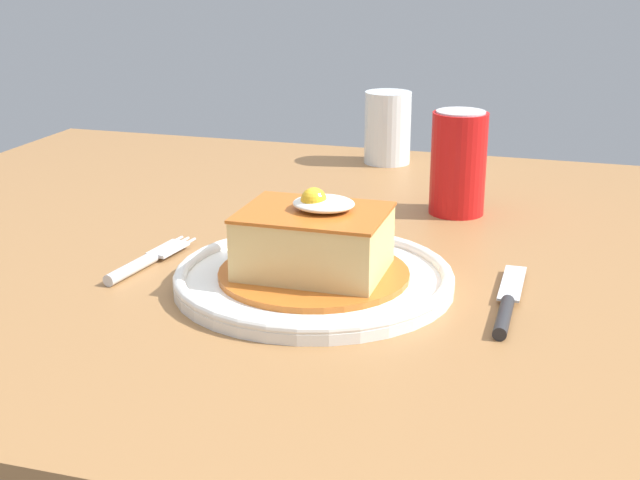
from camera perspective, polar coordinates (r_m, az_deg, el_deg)
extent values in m
cube|color=olive|center=(0.96, 1.37, -1.43)|extent=(1.25, 0.94, 0.04)
cylinder|color=olive|center=(1.64, -13.75, -7.20)|extent=(0.07, 0.07, 0.70)
cylinder|color=white|center=(0.83, -0.40, -2.70)|extent=(0.26, 0.26, 0.01)
torus|color=white|center=(0.83, -0.40, -2.22)|extent=(0.26, 0.26, 0.01)
cylinder|color=#B75B1E|center=(0.83, -0.40, -2.19)|extent=(0.18, 0.18, 0.01)
cube|color=#DBB770|center=(0.82, -0.40, -0.17)|extent=(0.13, 0.10, 0.06)
cube|color=#B75B1E|center=(0.81, -0.41, 1.80)|extent=(0.13, 0.10, 0.00)
ellipsoid|color=white|center=(0.81, 0.24, 2.37)|extent=(0.06, 0.05, 0.01)
sphere|color=yellow|center=(0.81, -0.41, 2.58)|extent=(0.02, 0.02, 0.02)
cylinder|color=silver|center=(0.88, -12.12, -1.81)|extent=(0.02, 0.08, 0.01)
cube|color=silver|center=(0.93, -9.81, -0.56)|extent=(0.03, 0.05, 0.00)
cylinder|color=silver|center=(0.95, -8.57, -0.18)|extent=(0.01, 0.03, 0.00)
cylinder|color=silver|center=(0.95, -8.97, -0.11)|extent=(0.01, 0.03, 0.00)
cylinder|color=silver|center=(0.96, -9.37, -0.05)|extent=(0.01, 0.03, 0.00)
cylinder|color=#262628|center=(0.77, 11.82, -4.91)|extent=(0.01, 0.08, 0.01)
cube|color=silver|center=(0.85, 12.35, -2.75)|extent=(0.02, 0.09, 0.00)
cylinder|color=red|center=(1.06, 8.95, 4.91)|extent=(0.07, 0.07, 0.12)
cylinder|color=silver|center=(1.05, 9.12, 8.21)|extent=(0.06, 0.06, 0.00)
cylinder|color=silver|center=(1.31, 4.38, 6.26)|extent=(0.06, 0.06, 0.06)
cylinder|color=silver|center=(1.30, 4.40, 7.27)|extent=(0.07, 0.07, 0.10)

